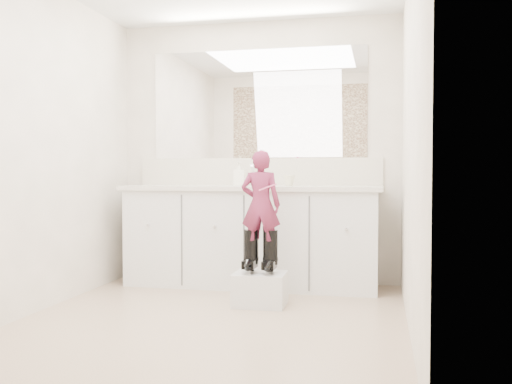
# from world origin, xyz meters

# --- Properties ---
(floor) EXTENTS (3.00, 3.00, 0.00)m
(floor) POSITION_xyz_m (0.00, 0.00, 0.00)
(floor) COLOR #977D62
(floor) RESTS_ON ground
(wall_back) EXTENTS (2.60, 0.00, 2.60)m
(wall_back) POSITION_xyz_m (0.00, 1.50, 1.20)
(wall_back) COLOR beige
(wall_back) RESTS_ON floor
(wall_front) EXTENTS (2.60, 0.00, 2.60)m
(wall_front) POSITION_xyz_m (0.00, -1.50, 1.20)
(wall_front) COLOR beige
(wall_front) RESTS_ON floor
(wall_left) EXTENTS (0.00, 3.00, 3.00)m
(wall_left) POSITION_xyz_m (-1.30, 0.00, 1.20)
(wall_left) COLOR beige
(wall_left) RESTS_ON floor
(wall_right) EXTENTS (0.00, 3.00, 3.00)m
(wall_right) POSITION_xyz_m (1.30, 0.00, 1.20)
(wall_right) COLOR beige
(wall_right) RESTS_ON floor
(vanity_cabinet) EXTENTS (2.20, 0.55, 0.85)m
(vanity_cabinet) POSITION_xyz_m (0.00, 1.23, 0.42)
(vanity_cabinet) COLOR silver
(vanity_cabinet) RESTS_ON floor
(countertop) EXTENTS (2.28, 0.58, 0.04)m
(countertop) POSITION_xyz_m (0.00, 1.21, 0.87)
(countertop) COLOR beige
(countertop) RESTS_ON vanity_cabinet
(backsplash) EXTENTS (2.28, 0.03, 0.25)m
(backsplash) POSITION_xyz_m (0.00, 1.49, 1.02)
(backsplash) COLOR beige
(backsplash) RESTS_ON countertop
(mirror) EXTENTS (2.00, 0.02, 1.00)m
(mirror) POSITION_xyz_m (0.00, 1.49, 1.64)
(mirror) COLOR white
(mirror) RESTS_ON wall_back
(dot_panel) EXTENTS (2.00, 0.01, 1.20)m
(dot_panel) POSITION_xyz_m (0.00, -1.49, 1.65)
(dot_panel) COLOR #472819
(dot_panel) RESTS_ON wall_front
(faucet) EXTENTS (0.08, 0.08, 0.10)m
(faucet) POSITION_xyz_m (0.00, 1.38, 0.94)
(faucet) COLOR silver
(faucet) RESTS_ON countertop
(cup) EXTENTS (0.13, 0.13, 0.09)m
(cup) POSITION_xyz_m (0.34, 1.22, 0.94)
(cup) COLOR beige
(cup) RESTS_ON countertop
(soap_bottle) EXTENTS (0.11, 0.11, 0.21)m
(soap_bottle) POSITION_xyz_m (-0.13, 1.29, 0.99)
(soap_bottle) COLOR white
(soap_bottle) RESTS_ON countertop
(step_stool) EXTENTS (0.39, 0.33, 0.25)m
(step_stool) POSITION_xyz_m (0.23, 0.51, 0.12)
(step_stool) COLOR silver
(step_stool) RESTS_ON floor
(boot_left) EXTENTS (0.12, 0.22, 0.32)m
(boot_left) POSITION_xyz_m (0.16, 0.53, 0.41)
(boot_left) COLOR black
(boot_left) RESTS_ON step_stool
(boot_right) EXTENTS (0.12, 0.22, 0.32)m
(boot_right) POSITION_xyz_m (0.31, 0.53, 0.41)
(boot_right) COLOR black
(boot_right) RESTS_ON step_stool
(toddler) EXTENTS (0.31, 0.20, 0.83)m
(toddler) POSITION_xyz_m (0.23, 0.53, 0.76)
(toddler) COLOR #B53766
(toddler) RESTS_ON step_stool
(toothbrush) EXTENTS (0.14, 0.01, 0.06)m
(toothbrush) POSITION_xyz_m (0.30, 0.45, 0.90)
(toothbrush) COLOR #E35888
(toothbrush) RESTS_ON toddler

